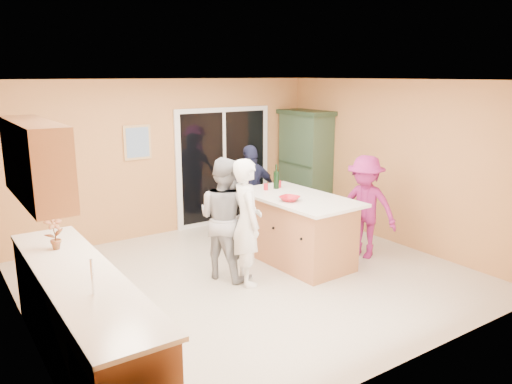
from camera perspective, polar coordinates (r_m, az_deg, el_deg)
floor at (r=6.80m, az=-0.58°, el=-9.80°), size 5.50×5.50×0.00m
ceiling at (r=6.26m, az=-0.64°, el=12.67°), size 5.50×5.00×0.10m
wall_back at (r=8.56m, az=-9.91°, el=3.91°), size 5.50×0.10×2.60m
wall_front at (r=4.60m, az=16.91°, el=-4.61°), size 5.50×0.10×2.60m
wall_left at (r=5.44m, az=-25.56°, el=-2.61°), size 0.10×5.00×2.60m
wall_right at (r=8.22m, az=15.61°, el=3.23°), size 0.10×5.00×2.60m
left_cabinet_run at (r=4.82m, az=-18.84°, el=-14.71°), size 0.65×3.05×1.24m
upper_cabinets at (r=5.15m, az=-23.93°, el=3.29°), size 0.35×1.60×0.75m
sliding_door at (r=9.05m, az=-3.69°, el=2.98°), size 1.90×0.07×2.10m
framed_picture at (r=8.29m, az=-13.40°, el=5.54°), size 0.46×0.04×0.56m
kitchen_island at (r=7.26m, az=4.67°, el=-4.47°), size 1.08×1.90×0.98m
green_hutch at (r=9.42m, az=5.66°, el=2.96°), size 0.58×1.10×2.03m
woman_white at (r=6.39m, az=-1.05°, el=-3.47°), size 0.56×0.69×1.65m
woman_grey at (r=6.61m, az=-3.56°, el=-3.00°), size 0.88×0.97×1.63m
woman_navy at (r=8.16m, az=-0.52°, el=-0.05°), size 0.95×0.46×1.57m
woman_magenta at (r=7.51m, az=12.32°, el=-1.68°), size 0.90×1.13×1.53m
serving_bowl at (r=6.84m, az=3.86°, el=-0.75°), size 0.34×0.34×0.07m
tulip_vase at (r=5.43m, az=-22.05°, el=-4.35°), size 0.20×0.15×0.35m
tumbler_near at (r=7.47m, az=1.13°, el=0.60°), size 0.08×0.08×0.10m
tumbler_far at (r=7.65m, az=2.65°, el=0.92°), size 0.09×0.09×0.10m
wine_bottle at (r=7.56m, az=2.33°, el=1.48°), size 0.09×0.09×0.37m
white_plate at (r=7.06m, az=4.19°, el=-0.55°), size 0.21×0.21×0.01m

